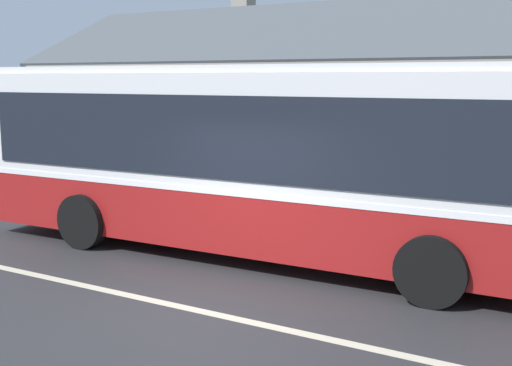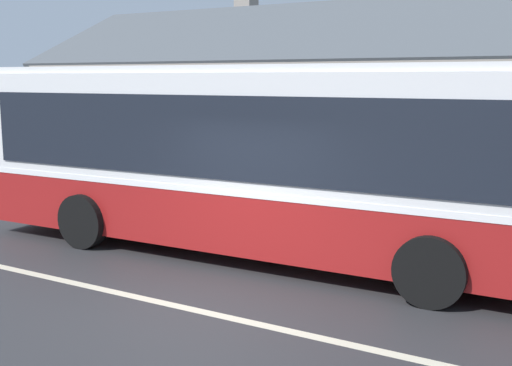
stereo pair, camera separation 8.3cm
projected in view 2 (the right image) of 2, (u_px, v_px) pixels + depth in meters
name	position (u px, v px, depth m)	size (l,w,h in m)	color
ground_plane	(191.00, 309.00, 8.63)	(300.00, 300.00, 0.00)	#2D2D30
sidewalk_far	(358.00, 220.00, 13.72)	(60.00, 3.00, 0.15)	gray
lane_divider_stripe	(191.00, 309.00, 8.63)	(60.00, 0.16, 0.01)	beige
community_building	(408.00, 114.00, 21.21)	(25.61, 9.81, 6.73)	gray
transit_bus	(259.00, 155.00, 11.13)	(10.94, 2.96, 3.28)	maroon
bench_by_building	(130.00, 175.00, 16.85)	(1.60, 0.51, 0.94)	brown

